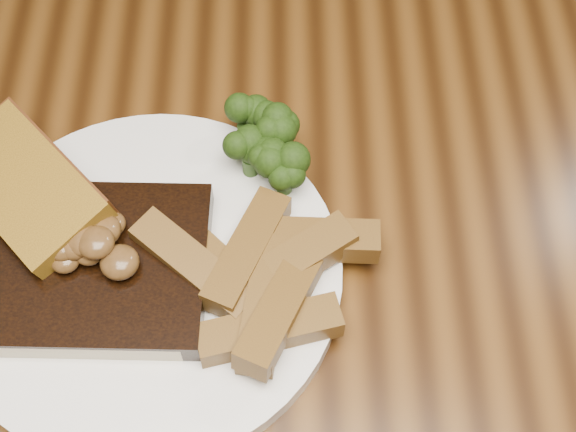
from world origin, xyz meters
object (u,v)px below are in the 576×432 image
garlic_bread (36,205)px  potato_wedges (254,270)px  steak (87,268)px  dining_table (300,282)px  plate (149,276)px

garlic_bread → potato_wedges: garlic_bread is taller
steak → garlic_bread: bearing=131.8°
steak → potato_wedges: (0.11, -0.00, 0.00)m
dining_table → steak: (-0.14, -0.04, 0.12)m
garlic_bread → potato_wedges: bearing=28.7°
garlic_bread → potato_wedges: (0.15, -0.05, -0.00)m
dining_table → potato_wedges: (-0.03, -0.05, 0.12)m
steak → garlic_bread: 0.06m
steak → potato_wedges: same height
garlic_bread → potato_wedges: size_ratio=0.97×
dining_table → garlic_bread: garlic_bread is taller
plate → potato_wedges: (0.07, -0.01, 0.02)m
dining_table → garlic_bread: bearing=178.6°
dining_table → garlic_bread: 0.22m
garlic_bread → dining_table: bearing=46.3°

